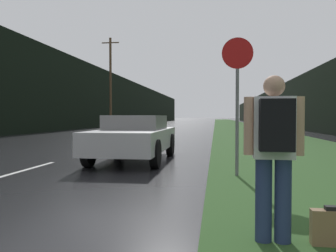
% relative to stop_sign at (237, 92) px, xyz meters
% --- Properties ---
extents(grass_verge, '(6.00, 240.00, 0.02)m').
position_rel_stop_sign_xyz_m(grass_verge, '(2.38, 32.37, -1.78)').
color(grass_verge, '#2D5123').
rests_on(grass_verge, ground_plane).
extents(lane_stripe_b, '(0.12, 3.00, 0.01)m').
position_rel_stop_sign_xyz_m(lane_stripe_b, '(-4.97, 0.18, -1.79)').
color(lane_stripe_b, silver).
rests_on(lane_stripe_b, ground_plane).
extents(lane_stripe_c, '(0.12, 3.00, 0.01)m').
position_rel_stop_sign_xyz_m(lane_stripe_c, '(-4.97, 7.18, -1.79)').
color(lane_stripe_c, silver).
rests_on(lane_stripe_c, ground_plane).
extents(lane_stripe_d, '(0.12, 3.00, 0.01)m').
position_rel_stop_sign_xyz_m(lane_stripe_d, '(-4.97, 14.18, -1.79)').
color(lane_stripe_d, silver).
rests_on(lane_stripe_d, ground_plane).
extents(treeline_far_side, '(2.00, 140.00, 7.21)m').
position_rel_stop_sign_xyz_m(treeline_far_side, '(-15.31, 42.37, 1.81)').
color(treeline_far_side, black).
rests_on(treeline_far_side, ground_plane).
extents(treeline_near_side, '(2.00, 140.00, 5.18)m').
position_rel_stop_sign_xyz_m(treeline_near_side, '(8.38, 42.37, 0.80)').
color(treeline_near_side, black).
rests_on(treeline_near_side, ground_plane).
extents(utility_pole_far, '(1.80, 0.24, 9.37)m').
position_rel_stop_sign_xyz_m(utility_pole_far, '(-11.21, 27.89, 3.03)').
color(utility_pole_far, '#4C3823').
rests_on(utility_pole_far, ground_plane).
extents(stop_sign, '(0.66, 0.07, 2.95)m').
position_rel_stop_sign_xyz_m(stop_sign, '(0.00, 0.00, 0.00)').
color(stop_sign, slate).
rests_on(stop_sign, ground_plane).
extents(hitchhiker_with_backpack, '(0.59, 0.41, 1.69)m').
position_rel_stop_sign_xyz_m(hitchhiker_with_backpack, '(0.12, -4.06, -0.82)').
color(hitchhiker_with_backpack, navy).
rests_on(hitchhiker_with_backpack, ground_plane).
extents(suitcase, '(0.41, 0.13, 0.41)m').
position_rel_stop_sign_xyz_m(suitcase, '(0.68, -4.06, -1.60)').
color(suitcase, olive).
rests_on(suitcase, ground_plane).
extents(car_passing_near, '(1.93, 4.66, 1.31)m').
position_rel_stop_sign_xyz_m(car_passing_near, '(-2.79, 2.45, -1.10)').
color(car_passing_near, '#BCBCBC').
rests_on(car_passing_near, ground_plane).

